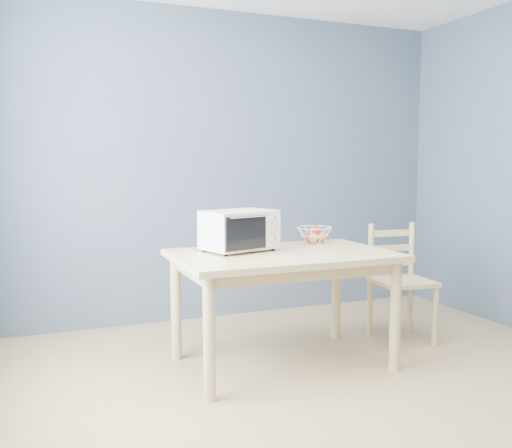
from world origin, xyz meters
name	(u,v)px	position (x,y,z in m)	size (l,w,h in m)	color
room	(379,168)	(0.00, 0.00, 1.30)	(4.01, 4.51, 2.61)	tan
dining_table	(283,268)	(-0.09, 0.93, 0.65)	(1.40, 0.90, 0.75)	#D1B77D
toaster_oven	(237,230)	(-0.35, 1.08, 0.89)	(0.52, 0.44, 0.27)	white
fruit_basket	(314,235)	(0.30, 1.23, 0.81)	(0.28, 0.28, 0.13)	white
dining_chair	(399,283)	(0.96, 1.10, 0.43)	(0.45, 0.45, 0.87)	#D1B77D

